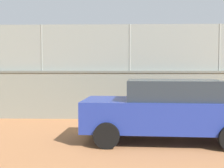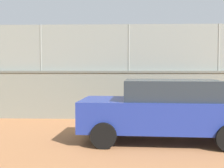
% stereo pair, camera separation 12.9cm
% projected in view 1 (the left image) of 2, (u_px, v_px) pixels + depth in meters
% --- Properties ---
extents(ground_plane, '(260.00, 260.00, 0.00)m').
position_uv_depth(ground_plane, '(138.00, 92.00, 24.86)').
color(ground_plane, '#B27247').
extents(perimeter_wall, '(33.33, 1.68, 1.77)m').
position_uv_depth(perimeter_wall, '(130.00, 94.00, 11.95)').
color(perimeter_wall, gray).
rests_on(perimeter_wall, ground_plane).
extents(fence_panel_on_wall, '(32.72, 1.29, 1.70)m').
position_uv_depth(fence_panel_on_wall, '(130.00, 48.00, 11.86)').
color(fence_panel_on_wall, gray).
rests_on(fence_panel_on_wall, perimeter_wall).
extents(player_foreground_swinging, '(0.87, 1.05, 1.54)m').
position_uv_depth(player_foreground_swinging, '(174.00, 80.00, 24.75)').
color(player_foreground_swinging, navy).
rests_on(player_foreground_swinging, ground_plane).
extents(player_crossing_court, '(0.99, 0.87, 1.72)m').
position_uv_depth(player_crossing_court, '(66.00, 82.00, 18.99)').
color(player_crossing_court, black).
rests_on(player_crossing_court, ground_plane).
extents(player_near_wall_returning, '(0.70, 1.23, 1.49)m').
position_uv_depth(player_near_wall_returning, '(50.00, 90.00, 14.24)').
color(player_near_wall_returning, navy).
rests_on(player_near_wall_returning, ground_plane).
extents(sports_ball, '(0.11, 0.11, 0.11)m').
position_uv_depth(sports_ball, '(189.00, 81.00, 23.77)').
color(sports_ball, orange).
extents(spare_ball_by_wall, '(0.19, 0.19, 0.19)m').
position_uv_depth(spare_ball_by_wall, '(190.00, 113.00, 12.80)').
color(spare_ball_by_wall, orange).
rests_on(spare_ball_by_wall, ground_plane).
extents(parked_car_blue, '(4.24, 2.10, 1.58)m').
position_uv_depth(parked_car_blue, '(168.00, 109.00, 8.28)').
color(parked_car_blue, '#23389E').
rests_on(parked_car_blue, ground_plane).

